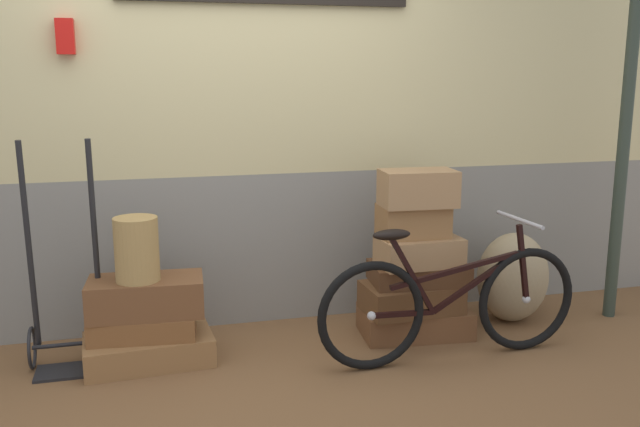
{
  "coord_description": "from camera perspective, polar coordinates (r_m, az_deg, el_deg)",
  "views": [
    {
      "loc": [
        -0.55,
        -3.58,
        1.64
      ],
      "look_at": [
        0.44,
        0.15,
        0.85
      ],
      "focal_mm": 38.59,
      "sensor_mm": 36.0,
      "label": 1
    }
  ],
  "objects": [
    {
      "name": "suitcase_3",
      "position": [
        4.47,
        7.85,
        -8.83
      ],
      "size": [
        0.71,
        0.46,
        0.17
      ],
      "primitive_type": "cube",
      "rotation": [
        0.0,
        0.0,
        -0.09
      ],
      "color": "brown",
      "rests_on": "ground"
    },
    {
      "name": "suitcase_0",
      "position": [
        4.14,
        -14.0,
        -10.89
      ],
      "size": [
        0.74,
        0.44,
        0.16
      ],
      "primitive_type": "cube",
      "rotation": [
        0.0,
        0.0,
        0.06
      ],
      "color": "olive",
      "rests_on": "ground"
    },
    {
      "name": "suitcase_5",
      "position": [
        4.36,
        8.16,
        -4.9
      ],
      "size": [
        0.62,
        0.4,
        0.12
      ],
      "primitive_type": "cube",
      "rotation": [
        0.0,
        0.0,
        -0.1
      ],
      "color": "#4C2D19",
      "rests_on": "suitcase_4"
    },
    {
      "name": "suitcase_8",
      "position": [
        4.2,
        8.13,
        2.1
      ],
      "size": [
        0.46,
        0.29,
        0.22
      ],
      "primitive_type": "cube",
      "rotation": [
        0.0,
        0.0,
        -0.07
      ],
      "color": "#9E754C",
      "rests_on": "suitcase_7"
    },
    {
      "name": "suitcase_2",
      "position": [
        4.05,
        -14.23,
        -6.67
      ],
      "size": [
        0.66,
        0.37,
        0.21
      ],
      "primitive_type": "cube",
      "rotation": [
        0.0,
        0.0,
        -0.06
      ],
      "color": "brown",
      "rests_on": "suitcase_1"
    },
    {
      "name": "suitcase_4",
      "position": [
        4.37,
        7.57,
        -6.91
      ],
      "size": [
        0.6,
        0.38,
        0.18
      ],
      "primitive_type": "cube",
      "rotation": [
        0.0,
        0.0,
        0.04
      ],
      "color": "brown",
      "rests_on": "suitcase_3"
    },
    {
      "name": "station_building",
      "position": [
        4.47,
        -7.71,
        8.71
      ],
      "size": [
        7.25,
        0.74,
        2.84
      ],
      "color": "gray",
      "rests_on": "ground"
    },
    {
      "name": "ground",
      "position": [
        3.99,
        -5.72,
        -13.2
      ],
      "size": [
        9.25,
        5.2,
        0.06
      ],
      "primitive_type": "cube",
      "color": "brown"
    },
    {
      "name": "burlap_sack",
      "position": [
        4.78,
        15.69,
        -5.11
      ],
      "size": [
        0.48,
        0.41,
        0.6
      ],
      "primitive_type": "ellipsoid",
      "color": "#9E8966",
      "rests_on": "ground"
    },
    {
      "name": "luggage_trolley",
      "position": [
        4.14,
        -20.23,
        -7.65
      ],
      "size": [
        0.43,
        0.34,
        1.29
      ],
      "color": "black",
      "rests_on": "ground"
    },
    {
      "name": "suitcase_6",
      "position": [
        4.28,
        8.24,
        -3.13
      ],
      "size": [
        0.51,
        0.31,
        0.17
      ],
      "primitive_type": "cube",
      "rotation": [
        0.0,
        0.0,
        0.03
      ],
      "color": "#9E754C",
      "rests_on": "suitcase_5"
    },
    {
      "name": "suitcase_7",
      "position": [
        4.27,
        7.72,
        -0.6
      ],
      "size": [
        0.42,
        0.27,
        0.2
      ],
      "primitive_type": "cube",
      "rotation": [
        0.0,
        0.0,
        -0.03
      ],
      "color": "olive",
      "rests_on": "suitcase_6"
    },
    {
      "name": "bicycle",
      "position": [
        4.05,
        10.79,
        -7.34
      ],
      "size": [
        1.62,
        0.46,
        0.82
      ],
      "color": "black",
      "rests_on": "ground"
    },
    {
      "name": "wicker_basket",
      "position": [
        3.95,
        -14.96,
        -2.88
      ],
      "size": [
        0.24,
        0.24,
        0.36
      ],
      "primitive_type": "cylinder",
      "color": "#A8844C",
      "rests_on": "suitcase_2"
    },
    {
      "name": "suitcase_1",
      "position": [
        4.11,
        -14.45,
        -8.94
      ],
      "size": [
        0.62,
        0.39,
        0.13
      ],
      "primitive_type": "cube",
      "rotation": [
        0.0,
        0.0,
        -0.1
      ],
      "color": "brown",
      "rests_on": "suitcase_0"
    }
  ]
}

